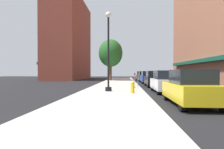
{
  "coord_description": "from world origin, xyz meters",
  "views": [
    {
      "loc": [
        0.99,
        -5.68,
        1.56
      ],
      "look_at": [
        -0.36,
        14.44,
        1.29
      ],
      "focal_mm": 32.54,
      "sensor_mm": 36.0,
      "label": 1
    }
  ],
  "objects": [
    {
      "name": "car_yellow",
      "position": [
        4.0,
        3.96,
        0.81
      ],
      "size": [
        1.8,
        4.3,
        1.66
      ],
      "rotation": [
        0.0,
        0.0,
        0.01
      ],
      "color": "black",
      "rests_on": "ground"
    },
    {
      "name": "building_far_background",
      "position": [
        -11.01,
        37.0,
        8.37
      ],
      "size": [
        6.8,
        18.0,
        16.77
      ],
      "color": "brown",
      "rests_on": "ground"
    },
    {
      "name": "fire_hydrant",
      "position": [
        1.47,
        8.06,
        0.52
      ],
      "size": [
        0.33,
        0.26,
        0.79
      ],
      "color": "gold",
      "rests_on": "sidewalk_slab"
    },
    {
      "name": "parking_meter_far",
      "position": [
        2.05,
        11.8,
        0.95
      ],
      "size": [
        0.14,
        0.09,
        1.31
      ],
      "color": "slate",
      "rests_on": "sidewalk_slab"
    },
    {
      "name": "car_white",
      "position": [
        4.0,
        9.78,
        0.81
      ],
      "size": [
        1.8,
        4.3,
        1.66
      ],
      "rotation": [
        0.0,
        0.0,
        -0.04
      ],
      "color": "black",
      "rests_on": "ground"
    },
    {
      "name": "car_black",
      "position": [
        4.0,
        15.73,
        0.81
      ],
      "size": [
        1.8,
        4.3,
        1.66
      ],
      "rotation": [
        0.0,
        0.0,
        -0.01
      ],
      "color": "black",
      "rests_on": "ground"
    },
    {
      "name": "parking_meter_near",
      "position": [
        2.05,
        17.9,
        0.95
      ],
      "size": [
        0.14,
        0.09,
        1.31
      ],
      "color": "slate",
      "rests_on": "sidewalk_slab"
    },
    {
      "name": "tree_near",
      "position": [
        -1.54,
        28.49,
        4.72
      ],
      "size": [
        4.04,
        4.04,
        6.94
      ],
      "color": "#4C3823",
      "rests_on": "sidewalk_slab"
    },
    {
      "name": "car_blue",
      "position": [
        4.0,
        22.02,
        0.81
      ],
      "size": [
        1.8,
        4.3,
        1.66
      ],
      "rotation": [
        0.0,
        0.0,
        0.01
      ],
      "color": "black",
      "rests_on": "ground"
    },
    {
      "name": "car_red",
      "position": [
        4.0,
        34.05,
        0.81
      ],
      "size": [
        1.8,
        4.3,
        1.66
      ],
      "rotation": [
        0.0,
        0.0,
        0.02
      ],
      "color": "black",
      "rests_on": "ground"
    },
    {
      "name": "ground_plane",
      "position": [
        4.0,
        18.0,
        0.0
      ],
      "size": [
        90.0,
        90.0,
        0.0
      ],
      "primitive_type": "plane",
      "color": "black"
    },
    {
      "name": "sidewalk_slab",
      "position": [
        0.0,
        19.0,
        0.06
      ],
      "size": [
        4.8,
        50.0,
        0.12
      ],
      "primitive_type": "cube",
      "color": "#B7B2A8",
      "rests_on": "ground"
    },
    {
      "name": "car_green",
      "position": [
        4.0,
        27.98,
        0.81
      ],
      "size": [
        1.8,
        4.3,
        1.66
      ],
      "rotation": [
        0.0,
        0.0,
        -0.04
      ],
      "color": "black",
      "rests_on": "ground"
    },
    {
      "name": "lamppost",
      "position": [
        -0.28,
        9.36,
        3.2
      ],
      "size": [
        0.48,
        0.48,
        5.9
      ],
      "color": "black",
      "rests_on": "sidewalk_slab"
    }
  ]
}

